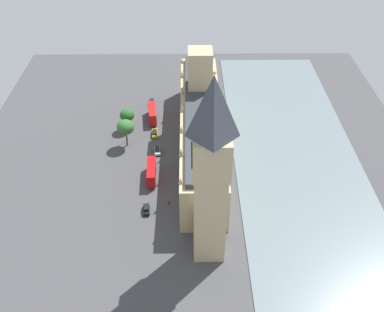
{
  "coord_description": "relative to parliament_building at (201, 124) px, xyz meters",
  "views": [
    {
      "loc": [
        2.24,
        120.82,
        90.32
      ],
      "look_at": [
        1.0,
        15.46,
        8.6
      ],
      "focal_mm": 42.11,
      "sensor_mm": 36.0,
      "label": 1
    }
  ],
  "objects": [
    {
      "name": "ground_plane",
      "position": [
        1.99,
        1.45,
        -8.48
      ],
      "size": [
        146.15,
        146.15,
        0.0
      ],
      "primitive_type": "plane",
      "color": "#424244"
    },
    {
      "name": "river_thames",
      "position": [
        -30.9,
        1.45,
        -8.36
      ],
      "size": [
        40.38,
        131.54,
        0.25
      ],
      "primitive_type": "cube",
      "color": "slate",
      "rests_on": "ground"
    },
    {
      "name": "parliament_building",
      "position": [
        0.0,
        0.0,
        0.0
      ],
      "size": [
        13.23,
        76.15,
        28.83
      ],
      "color": "tan",
      "rests_on": "ground"
    },
    {
      "name": "clock_tower",
      "position": [
        -0.89,
        45.61,
        17.95
      ],
      "size": [
        8.6,
        8.6,
        51.16
      ],
      "color": "tan",
      "rests_on": "ground"
    },
    {
      "name": "car_blue_far_end",
      "position": [
        17.93,
        -27.14,
        -7.59
      ],
      "size": [
        2.18,
        4.38,
        1.74
      ],
      "rotation": [
        0.0,
        0.0,
        0.07
      ],
      "color": "navy",
      "rests_on": "ground"
    },
    {
      "name": "double_decker_bus_near_tower",
      "position": [
        17.03,
        -16.24,
        -5.85
      ],
      "size": [
        3.65,
        10.71,
        4.75
      ],
      "rotation": [
        0.0,
        0.0,
        3.25
      ],
      "color": "red",
      "rests_on": "ground"
    },
    {
      "name": "car_yellow_cab_trailing",
      "position": [
        15.65,
        -6.22,
        -7.59
      ],
      "size": [
        2.12,
        4.87,
        1.74
      ],
      "rotation": [
        0.0,
        0.0,
        3.21
      ],
      "color": "gold",
      "rests_on": "ground"
    },
    {
      "name": "car_silver_by_river_gate",
      "position": [
        14.3,
        3.87,
        -7.59
      ],
      "size": [
        2.36,
        4.48,
        1.74
      ],
      "rotation": [
        0.0,
        0.0,
        0.12
      ],
      "color": "#B7B7BC",
      "rests_on": "ground"
    },
    {
      "name": "double_decker_bus_midblock",
      "position": [
        15.39,
        16.96,
        -5.85
      ],
      "size": [
        2.95,
        10.58,
        4.75
      ],
      "rotation": [
        0.0,
        0.0,
        3.18
      ],
      "color": "#B20C0F",
      "rests_on": "ground"
    },
    {
      "name": "car_black_corner",
      "position": [
        16.03,
        31.21,
        -7.6
      ],
      "size": [
        2.1,
        4.35,
        1.74
      ],
      "rotation": [
        0.0,
        0.0,
        0.08
      ],
      "color": "black",
      "rests_on": "ground"
    },
    {
      "name": "pedestrian_leading",
      "position": [
        9.73,
        28.5,
        -7.79
      ],
      "size": [
        0.55,
        0.44,
        1.54
      ],
      "rotation": [
        0.0,
        0.0,
        1.55
      ],
      "color": "maroon",
      "rests_on": "ground"
    },
    {
      "name": "plane_tree_opposite_hall",
      "position": [
        24.63,
        -0.39,
        -1.13
      ],
      "size": [
        5.73,
        5.73,
        9.84
      ],
      "color": "brown",
      "rests_on": "ground"
    },
    {
      "name": "plane_tree_under_trees",
      "position": [
        25.25,
        -9.97,
        -2.58
      ],
      "size": [
        5.04,
        5.04,
        8.09
      ],
      "color": "brown",
      "rests_on": "ground"
    },
    {
      "name": "street_lamp_kerbside",
      "position": [
        25.1,
        -2.67,
        -4.51
      ],
      "size": [
        0.56,
        0.56,
        5.6
      ],
      "color": "black",
      "rests_on": "ground"
    }
  ]
}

